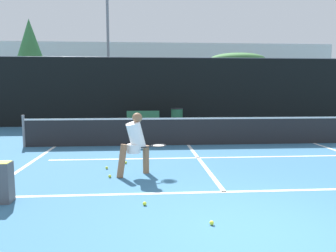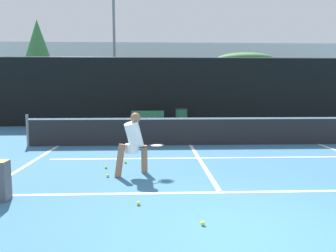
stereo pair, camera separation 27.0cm
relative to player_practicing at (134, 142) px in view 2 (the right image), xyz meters
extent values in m
plane|color=teal|center=(1.70, -3.20, -0.76)|extent=(100.00, 100.00, 0.00)
cube|color=white|center=(1.70, -1.36, -0.76)|extent=(11.00, 0.10, 0.01)
cube|color=white|center=(1.70, 1.67, -0.76)|extent=(8.25, 0.10, 0.01)
cube|color=white|center=(1.70, 1.21, -0.76)|extent=(0.10, 5.13, 0.01)
cube|color=white|center=(-2.81, 1.21, -0.76)|extent=(0.10, 6.13, 0.01)
cylinder|color=slate|center=(-3.80, 3.77, -0.23)|extent=(0.09, 0.09, 1.07)
cube|color=#232326|center=(1.70, 3.77, -0.29)|extent=(11.00, 0.02, 0.95)
cube|color=white|center=(1.70, 3.77, 0.16)|extent=(11.00, 0.03, 0.06)
cube|color=black|center=(1.70, 9.58, 0.97)|extent=(24.00, 0.06, 3.46)
cylinder|color=slate|center=(1.70, 9.58, 2.72)|extent=(24.00, 0.04, 0.04)
cylinder|color=#8C6042|center=(0.23, 0.15, -0.44)|extent=(0.15, 0.15, 0.64)
cylinder|color=#8C6042|center=(-0.30, -0.17, -0.39)|extent=(0.30, 0.26, 0.75)
cylinder|color=white|center=(-0.05, -0.02, -0.15)|extent=(0.31, 0.31, 0.20)
cylinder|color=white|center=(0.01, 0.01, 0.15)|extent=(0.46, 0.40, 0.68)
sphere|color=#8C6042|center=(0.04, 0.03, 0.54)|extent=(0.23, 0.23, 0.23)
cylinder|color=#262628|center=(0.25, -0.12, -0.10)|extent=(0.27, 0.18, 0.03)
torus|color=#262628|center=(0.52, 0.04, -0.10)|extent=(0.47, 0.47, 0.02)
cylinder|color=beige|center=(0.52, 0.04, -0.10)|extent=(0.36, 0.36, 0.01)
sphere|color=#D1E033|center=(-0.57, -0.20, -0.73)|extent=(0.07, 0.07, 0.07)
sphere|color=#D1E033|center=(-0.29, 1.10, -0.73)|extent=(0.07, 0.07, 0.07)
sphere|color=#D1E033|center=(1.15, -2.83, -0.73)|extent=(0.07, 0.07, 0.07)
sphere|color=#D1E033|center=(-0.73, 0.58, -0.73)|extent=(0.07, 0.07, 0.07)
sphere|color=#D1E033|center=(0.19, -1.97, -0.73)|extent=(0.07, 0.07, 0.07)
cube|color=#4C4C51|center=(-2.24, -1.63, -0.41)|extent=(0.28, 0.28, 0.70)
cube|color=#33724C|center=(0.16, 8.20, -0.32)|extent=(1.58, 0.43, 0.04)
cube|color=#33724C|center=(0.15, 8.38, -0.11)|extent=(1.56, 0.11, 0.42)
cube|color=#333338|center=(-0.47, 8.18, -0.54)|extent=(0.06, 0.32, 0.44)
cube|color=#333338|center=(0.78, 8.23, -0.54)|extent=(0.06, 0.32, 0.44)
cylinder|color=#28603D|center=(1.77, 8.33, -0.29)|extent=(0.56, 0.56, 0.94)
cylinder|color=black|center=(1.77, 8.33, 0.20)|extent=(0.59, 0.59, 0.04)
cube|color=navy|center=(5.03, 11.87, -0.30)|extent=(1.83, 4.13, 0.92)
cube|color=#1E2328|center=(5.03, 11.67, 0.47)|extent=(1.54, 2.48, 0.61)
cylinder|color=black|center=(5.85, 13.19, -0.46)|extent=(0.18, 0.60, 0.60)
cylinder|color=black|center=(5.85, 10.55, -0.46)|extent=(0.18, 0.60, 0.60)
cylinder|color=slate|center=(-1.91, 12.81, 2.87)|extent=(0.16, 0.16, 7.27)
cylinder|color=brown|center=(-7.11, 14.80, 0.56)|extent=(0.28, 0.28, 2.64)
cone|color=#38753D|center=(-7.11, 14.80, 3.73)|extent=(2.38, 2.38, 3.70)
cylinder|color=brown|center=(6.95, 16.40, 1.06)|extent=(0.28, 0.28, 3.64)
ellipsoid|color=#477F42|center=(6.95, 16.40, 3.23)|extent=(4.00, 4.00, 0.90)
cube|color=beige|center=(1.70, 27.20, 2.45)|extent=(36.00, 2.40, 6.42)
camera|label=1|loc=(0.19, -7.30, 1.22)|focal=35.00mm
camera|label=2|loc=(0.46, -7.31, 1.22)|focal=35.00mm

